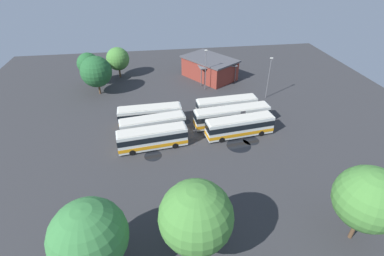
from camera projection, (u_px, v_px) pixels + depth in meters
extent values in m
plane|color=#333335|center=(192.00, 129.00, 50.67)|extent=(93.16, 93.16, 0.00)
cube|color=silver|center=(227.00, 106.00, 54.11)|extent=(11.68, 3.38, 3.06)
cube|color=beige|center=(227.00, 99.00, 53.24)|extent=(11.21, 3.14, 0.14)
cube|color=black|center=(227.00, 104.00, 53.84)|extent=(11.74, 3.42, 0.98)
cube|color=orange|center=(226.00, 110.00, 54.58)|extent=(11.74, 3.42, 0.61)
cube|color=black|center=(197.00, 107.00, 52.74)|extent=(0.21, 2.09, 1.13)
cylinder|color=black|center=(210.00, 117.00, 53.23)|extent=(1.02, 0.37, 1.00)
cylinder|color=black|center=(207.00, 111.00, 55.15)|extent=(1.02, 0.37, 1.00)
cylinder|color=black|center=(246.00, 113.00, 54.52)|extent=(1.02, 0.37, 1.00)
cylinder|color=black|center=(241.00, 107.00, 56.44)|extent=(1.02, 0.37, 1.00)
cube|color=silver|center=(232.00, 116.00, 51.09)|extent=(13.93, 3.88, 3.06)
cube|color=beige|center=(233.00, 108.00, 50.21)|extent=(13.37, 3.63, 0.14)
cube|color=black|center=(232.00, 113.00, 50.82)|extent=(14.01, 3.93, 0.98)
cube|color=orange|center=(232.00, 120.00, 51.55)|extent=(14.01, 3.93, 0.61)
cube|color=black|center=(195.00, 118.00, 49.37)|extent=(0.26, 2.09, 1.13)
cube|color=#47474C|center=(240.00, 115.00, 51.39)|extent=(1.15, 2.68, 2.94)
cylinder|color=black|center=(211.00, 128.00, 50.00)|extent=(1.02, 0.40, 1.00)
cylinder|color=black|center=(207.00, 122.00, 51.91)|extent=(1.02, 0.40, 1.00)
cylinder|color=black|center=(255.00, 122.00, 51.71)|extent=(1.02, 0.40, 1.00)
cylinder|color=black|center=(250.00, 116.00, 53.62)|extent=(1.02, 0.40, 1.00)
cube|color=silver|center=(240.00, 126.00, 48.14)|extent=(11.90, 3.95, 3.06)
cube|color=beige|center=(241.00, 118.00, 47.27)|extent=(11.41, 3.69, 0.14)
cube|color=black|center=(240.00, 124.00, 47.87)|extent=(11.96, 3.99, 0.98)
cube|color=orange|center=(239.00, 130.00, 48.61)|extent=(11.96, 3.99, 0.61)
cube|color=black|center=(207.00, 128.00, 46.53)|extent=(0.31, 2.09, 1.13)
cylinder|color=black|center=(222.00, 140.00, 47.12)|extent=(1.03, 0.42, 1.00)
cylinder|color=black|center=(217.00, 132.00, 49.02)|extent=(1.03, 0.42, 1.00)
cylinder|color=black|center=(261.00, 133.00, 48.71)|extent=(1.03, 0.42, 1.00)
cylinder|color=black|center=(255.00, 126.00, 50.61)|extent=(1.03, 0.42, 1.00)
cube|color=silver|center=(150.00, 115.00, 51.36)|extent=(11.46, 3.01, 3.06)
cube|color=beige|center=(149.00, 107.00, 50.48)|extent=(11.00, 2.79, 0.14)
cube|color=black|center=(150.00, 113.00, 51.09)|extent=(11.52, 3.05, 0.98)
cube|color=orange|center=(150.00, 119.00, 51.82)|extent=(11.52, 3.05, 0.61)
cube|color=black|center=(118.00, 115.00, 50.16)|extent=(0.14, 2.09, 1.13)
cylinder|color=black|center=(131.00, 126.00, 50.57)|extent=(1.01, 0.34, 1.00)
cylinder|color=black|center=(131.00, 120.00, 52.50)|extent=(1.01, 0.34, 1.00)
cylinder|color=black|center=(170.00, 123.00, 51.66)|extent=(1.01, 0.34, 1.00)
cylinder|color=black|center=(169.00, 116.00, 53.59)|extent=(1.01, 0.34, 1.00)
cube|color=silver|center=(153.00, 126.00, 48.23)|extent=(11.33, 4.12, 3.06)
cube|color=beige|center=(152.00, 118.00, 47.35)|extent=(10.87, 3.85, 0.14)
cube|color=black|center=(153.00, 124.00, 47.96)|extent=(11.39, 4.16, 0.98)
cube|color=orange|center=(153.00, 130.00, 48.69)|extent=(11.39, 4.16, 0.61)
cube|color=black|center=(119.00, 128.00, 46.58)|extent=(0.36, 2.08, 1.13)
cylinder|color=black|center=(134.00, 139.00, 47.19)|extent=(1.03, 0.44, 1.00)
cylinder|color=black|center=(133.00, 132.00, 49.07)|extent=(1.03, 0.44, 1.00)
cylinder|color=black|center=(174.00, 133.00, 48.83)|extent=(1.03, 0.44, 1.00)
cylinder|color=black|center=(171.00, 126.00, 50.72)|extent=(1.03, 0.44, 1.00)
cube|color=silver|center=(152.00, 138.00, 45.22)|extent=(11.32, 3.89, 3.06)
cube|color=beige|center=(152.00, 130.00, 44.34)|extent=(10.85, 3.63, 0.14)
cube|color=black|center=(152.00, 136.00, 44.95)|extent=(11.38, 3.93, 0.98)
cube|color=orange|center=(153.00, 142.00, 45.68)|extent=(11.38, 3.93, 0.61)
cube|color=black|center=(117.00, 140.00, 43.66)|extent=(0.31, 2.09, 1.13)
cylinder|color=black|center=(132.00, 152.00, 44.23)|extent=(1.03, 0.42, 1.00)
cylinder|color=black|center=(131.00, 144.00, 46.13)|extent=(1.03, 0.42, 1.00)
cylinder|color=black|center=(175.00, 146.00, 45.75)|extent=(1.03, 0.42, 1.00)
cylinder|color=black|center=(172.00, 138.00, 47.65)|extent=(1.03, 0.42, 1.00)
cube|color=maroon|center=(209.00, 69.00, 69.14)|extent=(13.20, 14.22, 4.62)
cube|color=#4C4C51|center=(210.00, 59.00, 67.78)|extent=(13.99, 15.07, 0.36)
cube|color=black|center=(193.00, 67.00, 73.44)|extent=(1.51, 1.08, 2.20)
cube|color=slate|center=(216.00, 64.00, 66.56)|extent=(9.28, 5.74, 0.20)
cylinder|color=#59595B|center=(201.00, 78.00, 65.15)|extent=(0.20, 0.20, 4.14)
cylinder|color=#59595B|center=(197.00, 71.00, 68.77)|extent=(0.20, 0.20, 4.14)
cylinder|color=#59595B|center=(235.00, 74.00, 66.72)|extent=(0.20, 0.20, 4.14)
cylinder|color=#59595B|center=(229.00, 68.00, 70.33)|extent=(0.20, 0.20, 4.14)
cylinder|color=slate|center=(205.00, 71.00, 62.36)|extent=(0.16, 0.16, 8.85)
cube|color=silver|center=(206.00, 50.00, 59.85)|extent=(0.56, 0.28, 0.20)
cylinder|color=slate|center=(268.00, 79.00, 58.84)|extent=(0.16, 0.16, 8.62)
cube|color=silver|center=(272.00, 58.00, 56.39)|extent=(0.56, 0.28, 0.20)
cylinder|color=brown|center=(354.00, 228.00, 31.13)|extent=(0.44, 0.44, 3.27)
sphere|color=#478438|center=(368.00, 199.00, 28.63)|extent=(6.91, 6.91, 6.91)
sphere|color=#387A3D|center=(89.00, 237.00, 25.65)|extent=(7.24, 7.24, 7.24)
cylinder|color=brown|center=(196.00, 246.00, 29.48)|extent=(0.44, 0.44, 2.89)
sphere|color=#478438|center=(196.00, 217.00, 26.99)|extent=(7.33, 7.33, 7.33)
cylinder|color=brown|center=(120.00, 73.00, 70.12)|extent=(0.44, 0.44, 2.32)
sphere|color=#478438|center=(118.00, 59.00, 68.21)|extent=(5.51, 5.51, 5.51)
cylinder|color=brown|center=(91.00, 79.00, 65.60)|extent=(0.44, 0.44, 3.21)
sphere|color=#235B2D|center=(88.00, 64.00, 63.58)|extent=(4.94, 4.94, 4.94)
cylinder|color=brown|center=(99.00, 89.00, 62.24)|extent=(0.44, 0.44, 2.33)
sphere|color=#235B2D|center=(96.00, 72.00, 60.06)|extent=(6.62, 6.62, 6.62)
cylinder|color=black|center=(186.00, 122.00, 52.86)|extent=(1.75, 1.75, 0.01)
cylinder|color=black|center=(153.00, 156.00, 44.32)|extent=(2.79, 2.79, 0.01)
cylinder|color=black|center=(239.00, 145.00, 46.61)|extent=(4.06, 4.06, 0.01)
cylinder|color=black|center=(251.00, 141.00, 47.76)|extent=(2.74, 2.74, 0.01)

